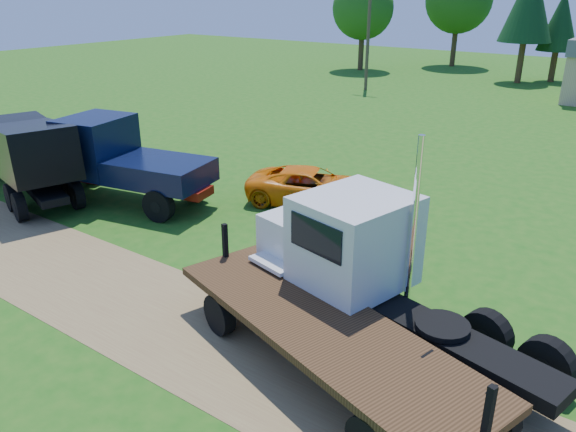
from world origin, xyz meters
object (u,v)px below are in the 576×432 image
Objects in this scene: orange_pickup at (312,187)px; flatbed_trailer at (323,334)px; black_dump_truck at (26,152)px; white_semi_tractor at (355,262)px; navy_truck at (112,159)px.

orange_pickup is 10.75m from flatbed_trailer.
black_dump_truck is 16.48m from flatbed_trailer.
navy_truck is at bearing -177.14° from white_semi_tractor.
white_semi_tractor is at bearing 118.09° from flatbed_trailer.
black_dump_truck reaches higher than flatbed_trailer.
navy_truck is at bearing 178.27° from flatbed_trailer.
flatbed_trailer is (13.01, -4.50, -0.80)m from navy_truck.
orange_pickup is (6.89, 4.35, -1.02)m from navy_truck.
navy_truck is (3.22, 1.79, -0.19)m from black_dump_truck.
orange_pickup is at bearing 141.99° from flatbed_trailer.
white_semi_tractor is at bearing -159.56° from orange_pickup.
flatbed_trailer is (6.11, -8.85, 0.22)m from orange_pickup.
black_dump_truck is at bearing 101.25° from orange_pickup.
orange_pickup is at bearing 143.84° from white_semi_tractor.
white_semi_tractor is 1.06× the size of black_dump_truck.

